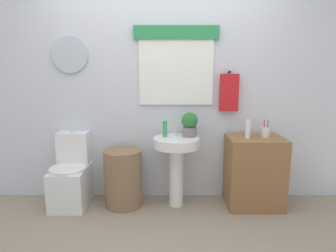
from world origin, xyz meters
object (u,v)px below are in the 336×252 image
object	(u,v)px
wooden_cabinet	(255,172)
toothbrush_cup	(266,132)
laundry_hamper	(124,178)
potted_plant	(190,124)
toilet	(72,177)
soap_bottle	(166,129)
lotion_bottle	(249,129)
pedestal_sink	(177,156)

from	to	relation	value
wooden_cabinet	toothbrush_cup	world-z (taller)	toothbrush_cup
laundry_hamper	potted_plant	distance (m)	0.92
wooden_cabinet	toothbrush_cup	bearing A→B (deg)	11.17
toilet	soap_bottle	distance (m)	1.15
potted_plant	toothbrush_cup	distance (m)	0.80
wooden_cabinet	toilet	bearing A→B (deg)	179.00
laundry_hamper	lotion_bottle	xyz separation A→B (m)	(1.30, -0.04, 0.54)
pedestal_sink	toothbrush_cup	bearing A→B (deg)	1.23
lotion_bottle	wooden_cabinet	bearing A→B (deg)	21.55
toilet	pedestal_sink	xyz separation A→B (m)	(1.13, -0.03, 0.26)
pedestal_sink	soap_bottle	distance (m)	0.31
toilet	pedestal_sink	bearing A→B (deg)	-1.73
lotion_bottle	laundry_hamper	bearing A→B (deg)	178.24
laundry_hamper	pedestal_sink	size ratio (longest dim) A/B	0.82
laundry_hamper	soap_bottle	size ratio (longest dim) A/B	3.57
toilet	soap_bottle	xyz separation A→B (m)	(1.01, 0.02, 0.54)
toilet	lotion_bottle	bearing A→B (deg)	-2.28
potted_plant	toilet	bearing A→B (deg)	-178.85
lotion_bottle	toothbrush_cup	xyz separation A→B (m)	(0.20, 0.06, -0.04)
wooden_cabinet	potted_plant	distance (m)	0.86
potted_plant	toothbrush_cup	world-z (taller)	potted_plant
laundry_hamper	lotion_bottle	world-z (taller)	lotion_bottle
laundry_hamper	wooden_cabinet	xyz separation A→B (m)	(1.40, 0.00, 0.07)
wooden_cabinet	toothbrush_cup	distance (m)	0.44
toilet	wooden_cabinet	bearing A→B (deg)	-1.00
toilet	wooden_cabinet	world-z (taller)	toilet
toothbrush_cup	wooden_cabinet	bearing A→B (deg)	-168.83
soap_bottle	wooden_cabinet	bearing A→B (deg)	-3.00
potted_plant	pedestal_sink	bearing A→B (deg)	-156.80
toilet	wooden_cabinet	xyz separation A→B (m)	(1.97, -0.03, 0.08)
soap_bottle	potted_plant	world-z (taller)	potted_plant
lotion_bottle	toothbrush_cup	world-z (taller)	lotion_bottle
pedestal_sink	wooden_cabinet	distance (m)	0.85
lotion_bottle	potted_plant	bearing A→B (deg)	170.42
laundry_hamper	potted_plant	bearing A→B (deg)	4.85
laundry_hamper	toothbrush_cup	xyz separation A→B (m)	(1.50, 0.02, 0.50)
lotion_bottle	toilet	bearing A→B (deg)	177.72
potted_plant	wooden_cabinet	bearing A→B (deg)	-4.94
pedestal_sink	lotion_bottle	world-z (taller)	lotion_bottle
toilet	soap_bottle	bearing A→B (deg)	0.89
laundry_hamper	soap_bottle	world-z (taller)	soap_bottle
laundry_hamper	toothbrush_cup	bearing A→B (deg)	0.76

